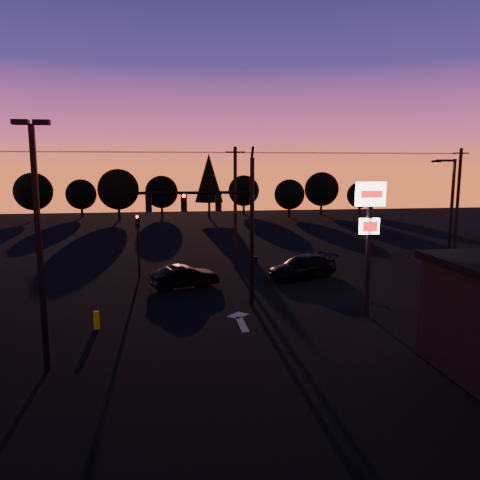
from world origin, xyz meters
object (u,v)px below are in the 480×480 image
(pylon_sign, at_px, (369,220))
(streetlight, at_px, (449,219))
(car_right, at_px, (302,267))
(bollard, at_px, (97,320))
(parking_lot_light, at_px, (38,231))
(secondary_signal, at_px, (138,237))
(traffic_signal_mast, at_px, (222,217))
(car_mid, at_px, (184,277))

(pylon_sign, relative_size, streetlight, 0.85)
(car_right, bearing_deg, pylon_sign, -18.59)
(bollard, bearing_deg, parking_lot_light, -104.53)
(secondary_signal, xyz_separation_m, streetlight, (18.91, -5.99, 1.56))
(secondary_signal, bearing_deg, car_right, -7.51)
(car_right, bearing_deg, secondary_signal, -122.10)
(secondary_signal, xyz_separation_m, car_right, (11.10, -1.46, -2.11))
(secondary_signal, relative_size, car_right, 0.84)
(secondary_signal, bearing_deg, traffic_signal_mast, -56.81)
(streetlight, height_order, bollard, streetlight)
(car_mid, bearing_deg, car_right, -98.53)
(parking_lot_light, distance_m, car_right, 19.37)
(pylon_sign, xyz_separation_m, car_mid, (-9.01, 7.00, -4.22))
(pylon_sign, relative_size, car_right, 1.31)
(secondary_signal, relative_size, car_mid, 1.03)
(secondary_signal, xyz_separation_m, bollard, (-1.35, -10.06, -2.44))
(secondary_signal, bearing_deg, bollard, -97.66)
(streetlight, distance_m, car_right, 9.74)
(traffic_signal_mast, bearing_deg, parking_lot_light, -136.63)
(traffic_signal_mast, xyz_separation_m, bollard, (-6.25, -2.57, -4.51))
(car_mid, bearing_deg, secondary_signal, 25.76)
(secondary_signal, height_order, streetlight, streetlight)
(secondary_signal, distance_m, parking_lot_light, 14.90)
(car_mid, height_order, car_right, car_right)
(streetlight, height_order, car_mid, streetlight)
(secondary_signal, distance_m, car_right, 11.40)
(parking_lot_light, height_order, car_mid, parking_lot_light)
(car_mid, bearing_deg, bollard, 129.27)
(streetlight, distance_m, car_mid, 16.62)
(traffic_signal_mast, distance_m, secondary_signal, 9.19)
(pylon_sign, xyz_separation_m, streetlight, (6.91, 4.00, -0.49))
(traffic_signal_mast, bearing_deg, streetlight, 6.14)
(car_mid, bearing_deg, parking_lot_light, 135.30)
(traffic_signal_mast, xyz_separation_m, car_right, (6.20, 6.03, -4.19))
(pylon_sign, distance_m, car_right, 9.53)
(traffic_signal_mast, distance_m, streetlight, 14.10)
(traffic_signal_mast, relative_size, pylon_sign, 1.26)
(parking_lot_light, height_order, pylon_sign, parking_lot_light)
(bollard, bearing_deg, car_right, 34.61)
(traffic_signal_mast, distance_m, parking_lot_light, 10.19)
(pylon_sign, xyz_separation_m, bollard, (-13.35, -0.07, -4.49))
(traffic_signal_mast, relative_size, parking_lot_light, 0.94)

